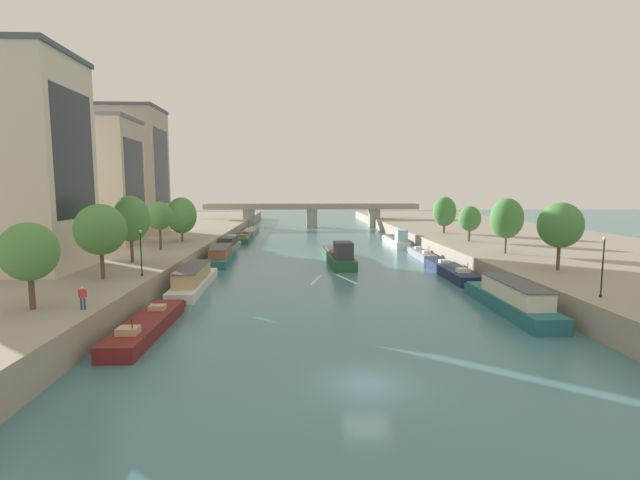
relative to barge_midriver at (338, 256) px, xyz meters
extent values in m
plane|color=#42757F|center=(-2.02, -40.29, -1.07)|extent=(400.00, 400.00, 0.00)
cube|color=gray|center=(-37.27, 14.71, 0.14)|extent=(36.00, 170.00, 2.43)
cube|color=gray|center=(33.22, 14.71, 0.14)|extent=(36.00, 170.00, 2.43)
cube|color=#235633|center=(-0.03, 0.68, -0.43)|extent=(3.76, 16.54, 1.29)
cube|color=#235633|center=(-0.40, 9.23, -0.30)|extent=(2.95, 1.39, 1.02)
cube|color=#235633|center=(-0.03, 0.68, 0.25)|extent=(3.82, 16.54, 0.06)
cube|color=#38383D|center=(0.21, -4.90, 1.42)|extent=(2.43, 3.38, 2.28)
cube|color=black|center=(0.14, -3.25, 1.76)|extent=(1.83, 0.11, 0.64)
cube|color=brown|center=(-0.10, 2.32, 0.46)|extent=(2.75, 8.63, 0.36)
cylinder|color=#232328|center=(0.64, -4.22, 0.83)|extent=(0.07, 0.07, 1.10)
cube|color=silver|center=(-0.08, -11.75, -1.06)|extent=(2.24, 5.80, 0.03)
cube|color=silver|center=(-3.68, -11.90, -1.06)|extent=(1.75, 5.92, 0.03)
cube|color=maroon|center=(-16.96, -31.00, -0.56)|extent=(2.56, 11.96, 1.03)
cube|color=maroon|center=(-16.91, -24.68, -0.45)|extent=(2.34, 1.24, 0.88)
cube|color=maroon|center=(-16.96, -31.00, -0.01)|extent=(2.61, 11.96, 0.06)
cube|color=tan|center=(-16.94, -28.37, 0.22)|extent=(1.23, 0.91, 0.40)
cube|color=tan|center=(-17.00, -34.34, 0.26)|extent=(1.36, 1.11, 0.48)
cylinder|color=#232328|center=(-16.63, -34.59, 0.57)|extent=(0.07, 0.07, 1.10)
cube|color=silver|center=(-16.96, -15.75, -0.62)|extent=(3.06, 14.22, 0.91)
cube|color=silver|center=(-17.13, -8.32, -0.53)|extent=(2.62, 1.26, 0.81)
cube|color=silver|center=(-16.96, -15.75, -0.14)|extent=(3.11, 14.22, 0.06)
cube|color=tan|center=(-16.94, -16.45, 0.63)|extent=(2.45, 9.11, 1.47)
cube|color=#4C4C51|center=(-16.94, -16.45, 1.40)|extent=(2.62, 9.39, 0.08)
cylinder|color=#232328|center=(-16.45, -19.98, 0.44)|extent=(0.07, 0.07, 1.10)
cube|color=#23666B|center=(-16.91, 1.35, -0.54)|extent=(3.25, 13.22, 1.07)
cube|color=#23666B|center=(-17.17, 8.26, -0.43)|extent=(2.66, 1.33, 0.90)
cube|color=#23666B|center=(-16.91, 1.35, 0.02)|extent=(3.31, 13.22, 0.06)
cube|color=#9E5133|center=(-16.88, 0.70, 0.66)|extent=(2.58, 8.48, 1.21)
cube|color=#4C4C51|center=(-16.88, 0.70, 1.30)|extent=(2.75, 8.74, 0.08)
cylinder|color=#232328|center=(-16.34, -2.57, 0.60)|extent=(0.07, 0.07, 1.10)
cube|color=gray|center=(-17.57, 14.62, -0.57)|extent=(2.34, 10.15, 1.00)
cube|color=gray|center=(-17.45, 20.02, -0.47)|extent=(2.03, 1.26, 0.86)
cube|color=gray|center=(-17.57, 14.62, -0.04)|extent=(2.39, 10.15, 0.06)
cube|color=#38383D|center=(-17.58, 14.12, 0.64)|extent=(1.88, 6.50, 1.30)
cube|color=#4C4C51|center=(-17.58, 14.12, 1.33)|extent=(2.01, 6.70, 0.08)
cylinder|color=#232328|center=(-17.32, 11.59, 0.54)|extent=(0.07, 0.07, 1.10)
cube|color=#235633|center=(-16.94, 29.01, -0.53)|extent=(3.16, 14.59, 1.09)
cube|color=#235633|center=(-17.24, 36.61, -0.42)|extent=(2.51, 1.33, 0.91)
cube|color=#235633|center=(-16.94, 29.01, 0.05)|extent=(3.21, 14.59, 0.06)
cube|color=#9E5133|center=(-17.06, 32.20, 0.28)|extent=(1.33, 0.95, 0.40)
cube|color=#9E5133|center=(-16.78, 24.95, 0.32)|extent=(1.47, 1.16, 0.48)
cylinder|color=#232328|center=(-16.38, 24.68, 0.63)|extent=(0.07, 0.07, 1.10)
cube|color=gray|center=(-17.20, 44.26, -0.61)|extent=(2.93, 12.72, 0.92)
cube|color=gray|center=(-17.08, 50.94, -0.52)|extent=(2.59, 1.25, 0.82)
cube|color=gray|center=(-17.20, 44.26, -0.12)|extent=(2.98, 12.72, 0.06)
cube|color=beige|center=(-17.15, 47.05, 0.11)|extent=(1.37, 0.92, 0.40)
cube|color=beige|center=(-17.26, 40.71, 0.15)|extent=(1.50, 1.13, 0.48)
cylinder|color=#232328|center=(-16.86, 40.45, 0.46)|extent=(0.07, 0.07, 1.10)
cube|color=#23666B|center=(12.66, -26.41, -0.46)|extent=(2.97, 13.55, 1.22)
cube|color=#23666B|center=(12.73, -19.30, -0.34)|extent=(2.70, 1.28, 0.98)
cube|color=#23666B|center=(12.66, -26.41, 0.18)|extent=(3.02, 13.55, 0.06)
cube|color=beige|center=(12.66, -27.09, 0.92)|extent=(2.41, 8.68, 1.43)
cube|color=#4C4C51|center=(12.66, -27.09, 1.68)|extent=(2.58, 8.94, 0.08)
cylinder|color=#232328|center=(13.05, -30.47, 0.76)|extent=(0.07, 0.07, 1.10)
cube|color=#1E284C|center=(12.97, -10.50, -0.52)|extent=(2.63, 13.32, 1.11)
cube|color=#1E284C|center=(12.96, -3.49, -0.41)|extent=(2.48, 1.24, 0.92)
cube|color=#1E284C|center=(12.97, -10.50, 0.07)|extent=(2.68, 13.32, 0.06)
cube|color=white|center=(12.97, -7.57, 0.30)|extent=(1.30, 0.90, 0.40)
cube|color=white|center=(12.98, -14.23, 0.34)|extent=(1.44, 1.10, 0.48)
cylinder|color=#232328|center=(13.37, -14.49, 0.65)|extent=(0.07, 0.07, 1.10)
cube|color=gray|center=(13.24, 4.10, -0.56)|extent=(2.12, 10.50, 1.03)
cube|color=gray|center=(13.37, 9.68, -0.46)|extent=(1.82, 1.26, 0.88)
cube|color=gray|center=(13.24, 4.10, -0.01)|extent=(2.16, 10.50, 0.06)
cube|color=beige|center=(13.29, 6.41, 0.22)|extent=(0.96, 0.92, 0.40)
cube|color=beige|center=(13.18, 1.18, 0.26)|extent=(1.06, 1.12, 0.48)
cylinder|color=#232328|center=(13.46, 0.96, 0.57)|extent=(0.07, 0.07, 1.10)
cube|color=silver|center=(12.62, 19.93, -0.48)|extent=(2.49, 13.25, 1.19)
cube|color=silver|center=(12.58, 26.90, -0.36)|extent=(2.30, 1.26, 0.96)
cube|color=silver|center=(12.62, 19.93, 0.15)|extent=(2.54, 13.25, 0.06)
cube|color=#9EBCD6|center=(12.65, 15.44, 1.22)|extent=(1.83, 2.66, 2.08)
cube|color=black|center=(12.64, 16.77, 1.53)|extent=(1.45, 0.04, 0.58)
cube|color=brown|center=(12.62, 21.26, 0.36)|extent=(1.93, 6.89, 0.36)
cylinder|color=#232328|center=(13.01, 15.97, 0.73)|extent=(0.07, 0.07, 1.10)
cylinder|color=brown|center=(-23.92, -32.74, 2.81)|extent=(0.39, 0.39, 2.90)
ellipsoid|color=#4C8942|center=(-23.92, -32.74, 5.35)|extent=(3.71, 3.71, 3.97)
cylinder|color=brown|center=(-23.56, -22.47, 3.00)|extent=(0.35, 0.35, 3.28)
ellipsoid|color=#4C8942|center=(-23.56, -22.47, 5.91)|extent=(4.47, 4.47, 4.60)
cylinder|color=brown|center=(-24.40, -12.86, 3.11)|extent=(0.34, 0.34, 3.49)
ellipsoid|color=#4C8942|center=(-24.40, -12.86, 6.25)|extent=(4.14, 4.14, 5.09)
cylinder|color=brown|center=(-24.32, -2.73, 3.15)|extent=(0.35, 0.35, 3.57)
ellipsoid|color=#4C8942|center=(-24.32, -2.73, 5.98)|extent=(3.46, 3.46, 3.80)
cylinder|color=brown|center=(-23.98, 7.37, 2.62)|extent=(0.29, 0.29, 2.52)
ellipsoid|color=#4C8942|center=(-23.98, 7.37, 5.42)|extent=(4.61, 4.61, 5.61)
cylinder|color=brown|center=(20.47, -20.08, 3.03)|extent=(0.34, 0.34, 3.34)
ellipsoid|color=#427F3D|center=(20.47, -20.08, 5.95)|extent=(4.30, 4.30, 4.53)
cylinder|color=brown|center=(20.60, -8.20, 2.90)|extent=(0.25, 0.25, 3.08)
ellipsoid|color=#427F3D|center=(20.60, -8.20, 5.84)|extent=(4.05, 4.05, 5.07)
cylinder|color=brown|center=(20.98, 4.99, 2.61)|extent=(0.32, 0.32, 2.49)
ellipsoid|color=#427F3D|center=(20.98, 4.99, 4.93)|extent=(3.39, 3.39, 3.90)
cylinder|color=brown|center=(21.32, 18.28, 2.61)|extent=(0.38, 0.38, 2.50)
ellipsoid|color=#427F3D|center=(21.32, 18.28, 5.36)|extent=(4.23, 4.23, 5.45)
cylinder|color=black|center=(-20.56, -21.05, 3.41)|extent=(0.11, 0.11, 4.10)
sphere|color=#EAE5C6|center=(-20.56, -21.05, 5.60)|extent=(0.28, 0.28, 0.28)
cylinder|color=black|center=(-20.56, -21.05, 1.46)|extent=(0.22, 0.22, 0.20)
cylinder|color=black|center=(17.21, -31.27, 3.54)|extent=(0.11, 0.11, 4.36)
sphere|color=#EAE5C6|center=(17.21, -31.27, 5.86)|extent=(0.28, 0.28, 0.28)
cylinder|color=black|center=(17.21, -31.27, 1.46)|extent=(0.22, 0.22, 0.20)
cube|color=#232833|center=(-27.85, -17.47, 12.89)|extent=(0.04, 7.88, 12.58)
cube|color=#B2A38E|center=(-35.65, 4.22, 10.39)|extent=(11.77, 9.41, 18.05)
cube|color=slate|center=(-35.65, 4.22, 19.66)|extent=(12.12, 9.70, 0.50)
cube|color=#232833|center=(-29.74, 4.22, 11.29)|extent=(0.04, 7.53, 10.83)
cube|color=#A89989|center=(-35.65, 19.88, 12.43)|extent=(10.40, 10.14, 22.15)
cube|color=#4C515B|center=(-35.65, 19.88, 23.76)|extent=(10.71, 10.45, 0.50)
cube|color=#232833|center=(-30.43, 19.88, 13.54)|extent=(0.04, 8.11, 13.29)
cube|color=gray|center=(-2.02, 59.72, 4.25)|extent=(58.49, 4.40, 0.60)
cube|color=gray|center=(-2.02, 57.72, 5.00)|extent=(58.49, 0.30, 0.90)
cube|color=gray|center=(-2.02, 61.72, 5.00)|extent=(58.49, 0.30, 0.90)
cube|color=gray|center=(-19.27, 59.72, 1.44)|extent=(2.80, 3.60, 5.02)
cube|color=gray|center=(-2.02, 59.72, 1.44)|extent=(2.80, 3.60, 5.02)
cube|color=gray|center=(15.22, 59.72, 1.44)|extent=(2.80, 3.60, 5.02)
cylinder|color=navy|center=(-20.52, -33.07, 1.78)|extent=(0.13, 0.13, 0.84)
cylinder|color=navy|center=(-20.35, -32.96, 1.78)|extent=(0.13, 0.13, 0.84)
cube|color=#DB3838|center=(-20.43, -33.01, 2.48)|extent=(0.39, 0.36, 0.56)
sphere|color=beige|center=(-20.43, -33.01, 2.88)|extent=(0.21, 0.21, 0.21)
cylinder|color=#DB3838|center=(-20.62, -33.14, 2.48)|extent=(0.09, 0.09, 0.54)
cylinder|color=#DB3838|center=(-20.25, -32.89, 2.48)|extent=(0.09, 0.09, 0.54)
camera|label=1|loc=(-5.73, -63.60, 9.57)|focal=25.19mm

